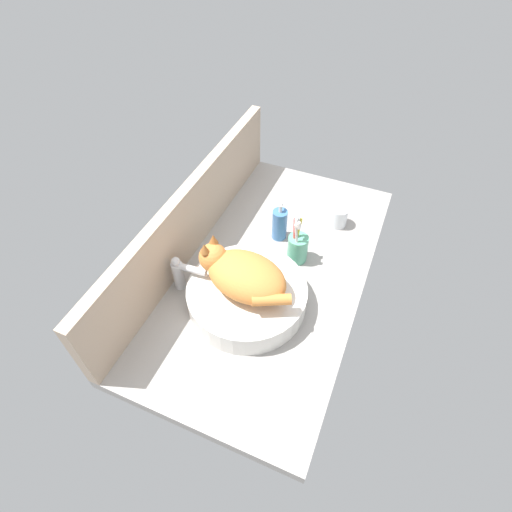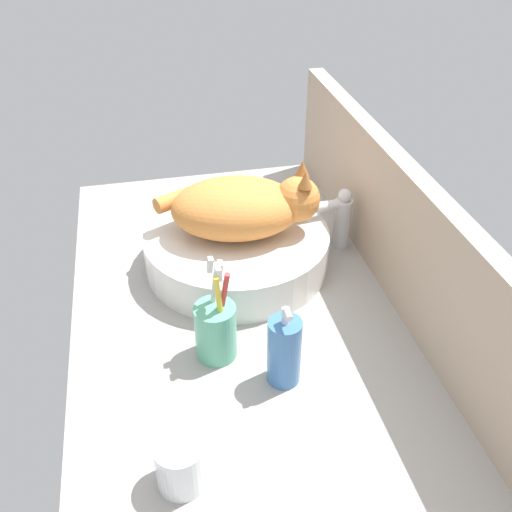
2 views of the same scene
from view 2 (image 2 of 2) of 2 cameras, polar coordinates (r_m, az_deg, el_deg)
The scene contains 8 objects.
ground_plane at distance 106.17cm, azimuth -1.00°, elevation -6.92°, with size 114.10×62.33×4.00cm, color #9E9993.
backsplash_panel at distance 105.30cm, azimuth 14.78°, elevation 1.63°, with size 114.10×3.60×25.86cm, color tan.
sink_basin at distance 115.20cm, azimuth -1.93°, elevation 0.78°, with size 36.97×36.97×7.93cm, color silver.
cat at distance 110.02cm, azimuth -1.32°, elevation 4.98°, with size 20.56×31.72×14.00cm.
faucet at distance 120.09cm, azimuth 8.16°, elevation 3.90°, with size 3.83×11.86×13.60cm.
soap_dispenser at distance 89.98cm, azimuth 2.83°, elevation -9.45°, with size 5.35×5.35×15.34cm.
toothbrush_cup at distance 94.60cm, azimuth -4.03°, elevation -7.30°, with size 6.93×6.93×18.73cm.
water_glass at distance 80.91cm, azimuth -7.53°, elevation -20.06°, with size 6.80×6.80×7.60cm.
Camera 2 is at (76.67, -14.96, 69.91)cm, focal length 40.00 mm.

